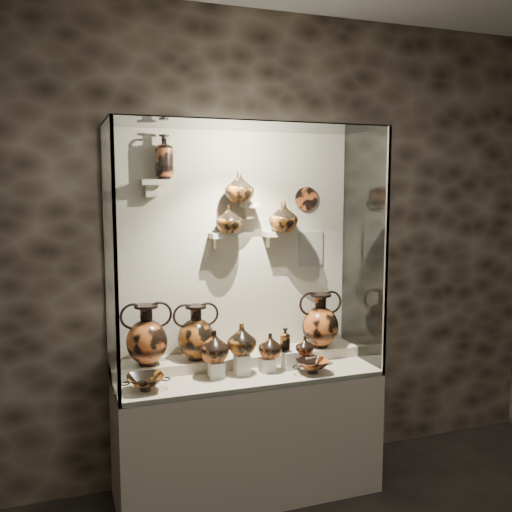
{
  "coord_description": "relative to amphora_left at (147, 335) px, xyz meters",
  "views": [
    {
      "loc": [
        -1.15,
        -1.22,
        2.02
      ],
      "look_at": [
        0.07,
        2.2,
        1.58
      ],
      "focal_mm": 40.0,
      "sensor_mm": 36.0,
      "label": 1
    }
  ],
  "objects": [
    {
      "name": "wall_back",
      "position": [
        0.62,
        0.19,
        0.5
      ],
      "size": [
        5.0,
        0.02,
        3.2
      ],
      "primitive_type": "cube",
      "color": "black",
      "rests_on": "ground"
    },
    {
      "name": "plinth",
      "position": [
        0.62,
        -0.13,
        -0.7
      ],
      "size": [
        1.7,
        0.6,
        0.8
      ],
      "primitive_type": "cube",
      "color": "#C1B59B",
      "rests_on": "floor"
    },
    {
      "name": "front_tier",
      "position": [
        0.62,
        -0.13,
        -0.28
      ],
      "size": [
        1.68,
        0.58,
        0.03
      ],
      "primitive_type": "cube",
      "color": "#C3B397",
      "rests_on": "plinth"
    },
    {
      "name": "rear_tier",
      "position": [
        0.62,
        0.04,
        -0.25
      ],
      "size": [
        1.7,
        0.25,
        0.1
      ],
      "primitive_type": "cube",
      "color": "#C3B397",
      "rests_on": "plinth"
    },
    {
      "name": "back_panel",
      "position": [
        0.62,
        0.18,
        0.5
      ],
      "size": [
        1.7,
        0.03,
        1.6
      ],
      "primitive_type": "cube",
      "color": "#C1B59B",
      "rests_on": "plinth"
    },
    {
      "name": "glass_front",
      "position": [
        0.62,
        -0.43,
        0.5
      ],
      "size": [
        1.7,
        0.01,
        1.6
      ],
      "primitive_type": "cube",
      "color": "white",
      "rests_on": "plinth"
    },
    {
      "name": "glass_left",
      "position": [
        -0.22,
        -0.13,
        0.5
      ],
      "size": [
        0.01,
        0.6,
        1.6
      ],
      "primitive_type": "cube",
      "color": "white",
      "rests_on": "plinth"
    },
    {
      "name": "glass_right",
      "position": [
        1.47,
        -0.13,
        0.5
      ],
      "size": [
        0.01,
        0.6,
        1.6
      ],
      "primitive_type": "cube",
      "color": "white",
      "rests_on": "plinth"
    },
    {
      "name": "glass_top",
      "position": [
        0.62,
        -0.13,
        1.3
      ],
      "size": [
        1.7,
        0.6,
        0.01
      ],
      "primitive_type": "cube",
      "color": "white",
      "rests_on": "back_panel"
    },
    {
      "name": "frame_post_left",
      "position": [
        -0.22,
        -0.42,
        0.5
      ],
      "size": [
        0.02,
        0.02,
        1.6
      ],
      "primitive_type": "cube",
      "color": "gray",
      "rests_on": "plinth"
    },
    {
      "name": "frame_post_right",
      "position": [
        1.46,
        -0.42,
        0.5
      ],
      "size": [
        0.02,
        0.02,
        1.6
      ],
      "primitive_type": "cube",
      "color": "gray",
      "rests_on": "plinth"
    },
    {
      "name": "pedestal_a",
      "position": [
        0.4,
        -0.18,
        -0.22
      ],
      "size": [
        0.09,
        0.09,
        0.1
      ],
      "primitive_type": "cube",
      "color": "silver",
      "rests_on": "front_tier"
    },
    {
      "name": "pedestal_b",
      "position": [
        0.57,
        -0.18,
        -0.2
      ],
      "size": [
        0.09,
        0.09,
        0.13
      ],
      "primitive_type": "cube",
      "color": "silver",
      "rests_on": "front_tier"
    },
    {
      "name": "pedestal_c",
      "position": [
        0.74,
        -0.18,
        -0.22
      ],
      "size": [
        0.09,
        0.09,
        0.09
      ],
      "primitive_type": "cube",
      "color": "silver",
      "rests_on": "front_tier"
    },
    {
      "name": "pedestal_d",
      "position": [
        0.9,
        -0.18,
        -0.21
      ],
      "size": [
        0.09,
        0.09,
        0.12
      ],
      "primitive_type": "cube",
      "color": "silver",
      "rests_on": "front_tier"
    },
    {
      "name": "pedestal_e",
      "position": [
        1.04,
        -0.18,
        -0.23
      ],
      "size": [
        0.09,
        0.09,
        0.08
      ],
      "primitive_type": "cube",
      "color": "silver",
      "rests_on": "front_tier"
    },
    {
      "name": "bracket_ul",
      "position": [
        0.07,
        0.11,
        0.95
      ],
      "size": [
        0.14,
        0.12,
        0.04
      ],
      "primitive_type": "cube",
      "color": "#C1B59B",
      "rests_on": "back_panel"
    },
    {
      "name": "bracket_ca",
      "position": [
        0.52,
        0.11,
        0.6
      ],
      "size": [
        0.14,
        0.12,
        0.04
      ],
      "primitive_type": "cube",
      "color": "#C1B59B",
      "rests_on": "back_panel"
    },
    {
      "name": "bracket_cb",
      "position": [
        0.72,
        0.11,
        0.8
      ],
      "size": [
        0.1,
        0.12,
        0.04
      ],
      "primitive_type": "cube",
      "color": "#C1B59B",
      "rests_on": "back_panel"
    },
    {
      "name": "bracket_cc",
      "position": [
        0.9,
        0.11,
        0.6
      ],
      "size": [
        0.14,
        0.12,
        0.04
      ],
      "primitive_type": "cube",
      "color": "#C1B59B",
      "rests_on": "back_panel"
    },
    {
      "name": "amphora_left",
      "position": [
        0.0,
        0.0,
        0.0
      ],
      "size": [
        0.41,
        0.41,
        0.39
      ],
      "primitive_type": null,
      "rotation": [
        0.0,
        0.0,
        -0.37
      ],
      "color": "#A14B1E",
      "rests_on": "rear_tier"
    },
    {
      "name": "amphora_mid",
      "position": [
        0.32,
        0.01,
        -0.01
      ],
      "size": [
        0.36,
        0.36,
        0.36
      ],
      "primitive_type": null,
      "rotation": [
        0.0,
        0.0,
        0.28
      ],
      "color": "#9B511B",
      "rests_on": "rear_tier"
    },
    {
      "name": "amphora_right",
      "position": [
        1.21,
        0.0,
        -0.0
      ],
      "size": [
        0.33,
        0.33,
        0.39
      ],
      "primitive_type": null,
      "rotation": [
        0.0,
        0.0,
        0.08
      ],
      "color": "#A14B1E",
      "rests_on": "rear_tier"
    },
    {
      "name": "jug_a",
      "position": [
        0.39,
        -0.17,
        -0.07
      ],
      "size": [
        0.22,
        0.22,
        0.2
      ],
      "primitive_type": "imported",
      "rotation": [
        0.0,
        0.0,
        -0.19
      ],
      "color": "#A14B1E",
      "rests_on": "pedestal_a"
    },
    {
      "name": "jug_b",
      "position": [
        0.57,
        -0.17,
        -0.04
      ],
      "size": [
        0.22,
        0.22,
        0.2
      ],
      "primitive_type": "imported",
      "rotation": [
        0.0,
        0.0,
        -0.22
      ],
      "color": "#9B511B",
      "rests_on": "pedestal_b"
    },
    {
      "name": "jug_c",
      "position": [
        0.76,
        -0.18,
        -0.1
      ],
      "size": [
        0.2,
        0.2,
        0.16
      ],
      "primitive_type": "imported",
      "rotation": [
        0.0,
        0.0,
        -0.39
      ],
      "color": "#A14B1E",
      "rests_on": "pedestal_c"
    },
    {
      "name": "jug_e",
      "position": [
        1.01,
        -0.17,
        -0.12
      ],
      "size": [
        0.15,
        0.15,
        0.13
      ],
      "primitive_type": "imported",
      "rotation": [
        0.0,
        0.0,
        -0.32
      ],
      "color": "#A14B1E",
      "rests_on": "pedestal_e"
    },
    {
      "name": "lekythos_small",
      "position": [
        0.87,
        -0.18,
        -0.06
      ],
      "size": [
        0.1,
        0.1,
        0.18
      ],
      "primitive_type": null,
      "rotation": [
        0.0,
        0.0,
        0.32
      ],
      "color": "#9B511B",
      "rests_on": "pedestal_d"
    },
    {
      "name": "kylix_left",
      "position": [
        -0.05,
        -0.27,
        -0.21
      ],
      "size": [
        0.3,
        0.26,
        0.11
      ],
      "primitive_type": null,
      "rotation": [
        0.0,
        0.0,
        -0.08
      ],
      "color": "#9B511B",
      "rests_on": "front_tier"
    },
    {
      "name": "kylix_right",
      "position": [
        1.01,
        -0.31,
        -0.21
      ],
      "size": [
        0.31,
        0.28,
        0.11
      ],
      "primitive_type": null,
      "rotation": [
        0.0,
        0.0,
        0.23
      ],
      "color": "#A14B1E",
      "rests_on": "front_tier"
    },
    {
      "name": "lekythos_tall",
      "position": [
        0.15,
        0.09,
        1.13
      ],
      "size": [
        0.15,
        0.15,
        0.32
      ],
      "primitive_type": null,
      "rotation": [
        0.0,
        0.0,
        -0.19
      ],
      "color": "#A14B1E",
      "rests_on": "bracket_ul"
    },
    {
      "name": "ovoid_vase_a",
      "position": [
        0.57,
        0.07,
        0.71
      ],
      "size": [
        0.22,
        0.22,
        0.19
      ],
      "primitive_type": "imported",
      "rotation": [
        0.0,
        0.0,
        -0.28
      ],
      "color": "#9B511B",
      "rests_on": "bracket_ca"
    },
    {
      "name": "ovoid_vase_b",
      "position": [
        0.64,
        0.06,
        0.92
      ],
      "size": [
        0.22,
        0.22,
        0.2
      ],
      "primitive_type": "imported",
      "rotation": [
        0.0,
        0.0,
        -0.14
      ],
      "color": "#9B511B",
      "rests_on": "bracket_cb"
    },
    {
      "name": "ovoid_vase_c",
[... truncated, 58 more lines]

